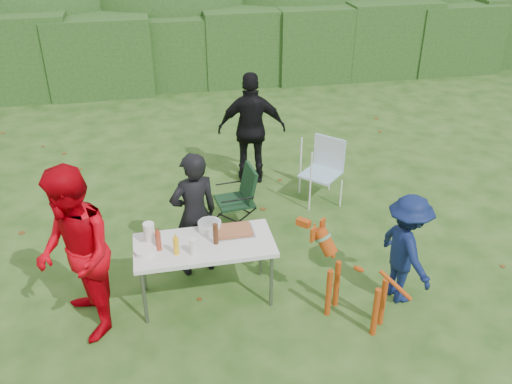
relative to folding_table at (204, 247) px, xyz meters
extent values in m
plane|color=#1E4211|center=(0.33, -0.22, -0.69)|extent=(80.00, 80.00, 0.00)
cube|color=#23471C|center=(0.33, 7.78, 0.16)|extent=(22.00, 1.40, 1.70)
ellipsoid|color=#3D6628|center=(0.33, 9.38, 0.91)|extent=(20.00, 2.60, 3.20)
cube|color=silver|center=(0.00, 0.00, 0.03)|extent=(1.50, 0.70, 0.05)
cylinder|color=slate|center=(-0.68, -0.28, -0.34)|extent=(0.04, 0.04, 0.69)
cylinder|color=slate|center=(0.68, -0.28, -0.34)|extent=(0.04, 0.04, 0.69)
cylinder|color=slate|center=(-0.68, 0.28, -0.34)|extent=(0.04, 0.04, 0.69)
cylinder|color=slate|center=(0.68, 0.28, -0.34)|extent=(0.04, 0.04, 0.69)
imported|color=black|center=(-0.05, 0.53, 0.10)|extent=(0.65, 0.52, 1.56)
imported|color=#BC000C|center=(-1.28, -0.24, 0.25)|extent=(0.94, 1.08, 1.87)
imported|color=black|center=(1.06, 2.67, 0.19)|extent=(1.08, 0.59, 1.75)
imported|color=#0D1945|center=(2.14, -0.43, -0.04)|extent=(0.59, 0.90, 1.30)
cube|color=#B7B7BA|center=(0.34, 0.13, 0.06)|extent=(0.45, 0.30, 0.02)
cube|color=#A5613A|center=(0.34, 0.13, 0.09)|extent=(0.40, 0.26, 0.04)
cylinder|color=yellow|center=(-0.30, -0.13, 0.15)|extent=(0.06, 0.06, 0.20)
cylinder|color=#A13A22|center=(-0.48, -0.02, 0.16)|extent=(0.06, 0.06, 0.22)
cylinder|color=#47230F|center=(0.12, -0.02, 0.17)|extent=(0.06, 0.06, 0.24)
cylinder|color=white|center=(-0.56, 0.10, 0.18)|extent=(0.12, 0.12, 0.26)
cylinder|color=white|center=(-0.13, -0.17, 0.14)|extent=(0.08, 0.08, 0.18)
cylinder|color=silver|center=(0.09, 0.25, 0.10)|extent=(0.26, 0.26, 0.10)
cylinder|color=white|center=(-0.62, -0.04, 0.08)|extent=(0.24, 0.24, 0.05)
camera|label=1|loc=(-0.43, -4.80, 3.38)|focal=38.00mm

